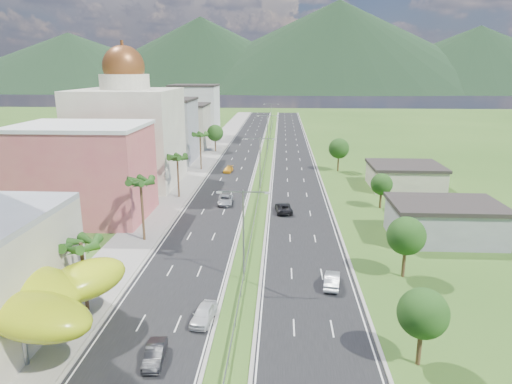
# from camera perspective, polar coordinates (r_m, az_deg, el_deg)

# --- Properties ---
(ground) EXTENTS (500.00, 500.00, 0.00)m
(ground) POSITION_cam_1_polar(r_m,az_deg,el_deg) (46.19, -2.59, -16.39)
(ground) COLOR #2D5119
(ground) RESTS_ON ground
(road_left) EXTENTS (11.00, 260.00, 0.04)m
(road_left) POSITION_cam_1_polar(r_m,az_deg,el_deg) (131.88, -1.93, 4.66)
(road_left) COLOR black
(road_left) RESTS_ON ground
(road_right) EXTENTS (11.00, 260.00, 0.04)m
(road_right) POSITION_cam_1_polar(r_m,az_deg,el_deg) (131.40, 4.62, 4.58)
(road_right) COLOR black
(road_right) RESTS_ON ground
(sidewalk_left) EXTENTS (7.00, 260.00, 0.12)m
(sidewalk_left) POSITION_cam_1_polar(r_m,az_deg,el_deg) (133.05, -6.03, 4.69)
(sidewalk_left) COLOR gray
(sidewalk_left) RESTS_ON ground
(median_guardrail) EXTENTS (0.10, 216.06, 0.76)m
(median_guardrail) POSITION_cam_1_polar(r_m,az_deg,el_deg) (113.66, 1.03, 3.26)
(median_guardrail) COLOR gray
(median_guardrail) RESTS_ON ground
(streetlight_median_b) EXTENTS (6.04, 0.25, 11.00)m
(streetlight_median_b) POSITION_cam_1_polar(r_m,az_deg,el_deg) (52.29, -1.58, -4.27)
(streetlight_median_b) COLOR gray
(streetlight_median_b) RESTS_ON ground
(streetlight_median_c) EXTENTS (6.04, 0.25, 11.00)m
(streetlight_median_c) POSITION_cam_1_polar(r_m,az_deg,el_deg) (90.90, 0.51, 4.16)
(streetlight_median_c) COLOR gray
(streetlight_median_c) RESTS_ON ground
(streetlight_median_d) EXTENTS (6.04, 0.25, 11.00)m
(streetlight_median_d) POSITION_cam_1_polar(r_m,az_deg,el_deg) (135.31, 1.43, 7.82)
(streetlight_median_d) COLOR gray
(streetlight_median_d) RESTS_ON ground
(streetlight_median_e) EXTENTS (6.04, 0.25, 11.00)m
(streetlight_median_e) POSITION_cam_1_polar(r_m,az_deg,el_deg) (180.01, 1.89, 9.66)
(streetlight_median_e) COLOR gray
(streetlight_median_e) RESTS_ON ground
(lime_canopy) EXTENTS (18.00, 15.00, 7.40)m
(lime_canopy) POSITION_cam_1_polar(r_m,az_deg,el_deg) (46.77, -28.91, -11.06)
(lime_canopy) COLOR #B1C413
(lime_canopy) RESTS_ON ground
(pink_shophouse) EXTENTS (20.00, 15.00, 15.00)m
(pink_shophouse) POSITION_cam_1_polar(r_m,az_deg,el_deg) (79.83, -20.67, 2.16)
(pink_shophouse) COLOR #C55059
(pink_shophouse) RESTS_ON ground
(domed_building) EXTENTS (20.00, 20.00, 28.70)m
(domed_building) POSITION_cam_1_polar(r_m,az_deg,el_deg) (100.30, -15.67, 7.31)
(domed_building) COLOR #BEB59E
(domed_building) RESTS_ON ground
(midrise_grey) EXTENTS (16.00, 15.00, 16.00)m
(midrise_grey) POSITION_cam_1_polar(r_m,az_deg,el_deg) (124.19, -11.46, 7.44)
(midrise_grey) COLOR gray
(midrise_grey) RESTS_ON ground
(midrise_beige) EXTENTS (16.00, 15.00, 13.00)m
(midrise_beige) POSITION_cam_1_polar(r_m,az_deg,el_deg) (145.60, -9.27, 8.05)
(midrise_beige) COLOR #A79E8A
(midrise_beige) RESTS_ON ground
(midrise_white) EXTENTS (16.00, 15.00, 18.00)m
(midrise_white) POSITION_cam_1_polar(r_m,az_deg,el_deg) (167.74, -7.63, 9.90)
(midrise_white) COLOR silver
(midrise_white) RESTS_ON ground
(shed_near) EXTENTS (15.00, 10.00, 5.00)m
(shed_near) POSITION_cam_1_polar(r_m,az_deg,el_deg) (71.75, 22.46, -3.57)
(shed_near) COLOR gray
(shed_near) RESTS_ON ground
(shed_far) EXTENTS (14.00, 12.00, 4.40)m
(shed_far) POSITION_cam_1_polar(r_m,az_deg,el_deg) (100.03, 18.09, 1.76)
(shed_far) COLOR #A79E8A
(shed_far) RESTS_ON ground
(palm_tree_b) EXTENTS (3.60, 3.60, 8.10)m
(palm_tree_b) POSITION_cam_1_polar(r_m,az_deg,el_deg) (48.71, -21.02, -6.44)
(palm_tree_b) COLOR #47301C
(palm_tree_b) RESTS_ON ground
(palm_tree_c) EXTENTS (3.60, 3.60, 9.60)m
(palm_tree_c) POSITION_cam_1_polar(r_m,az_deg,el_deg) (66.10, -14.22, 1.02)
(palm_tree_c) COLOR #47301C
(palm_tree_c) RESTS_ON ground
(palm_tree_d) EXTENTS (3.60, 3.60, 8.60)m
(palm_tree_d) POSITION_cam_1_polar(r_m,az_deg,el_deg) (87.98, -9.81, 4.09)
(palm_tree_d) COLOR #47301C
(palm_tree_d) RESTS_ON ground
(palm_tree_e) EXTENTS (3.60, 3.60, 9.40)m
(palm_tree_e) POSITION_cam_1_polar(r_m,az_deg,el_deg) (112.01, -7.00, 6.96)
(palm_tree_e) COLOR #47301C
(palm_tree_e) RESTS_ON ground
(leafy_tree_lfar) EXTENTS (4.90, 4.90, 8.05)m
(leafy_tree_lfar) POSITION_cam_1_polar(r_m,az_deg,el_deg) (136.83, -5.13, 7.35)
(leafy_tree_lfar) COLOR #47301C
(leafy_tree_lfar) RESTS_ON ground
(leafy_tree_ra) EXTENTS (4.20, 4.20, 6.90)m
(leafy_tree_ra) POSITION_cam_1_polar(r_m,az_deg,el_deg) (40.99, 20.15, -14.08)
(leafy_tree_ra) COLOR #47301C
(leafy_tree_ra) RESTS_ON ground
(leafy_tree_rb) EXTENTS (4.55, 4.55, 7.47)m
(leafy_tree_rb) POSITION_cam_1_polar(r_m,az_deg,el_deg) (56.51, 18.27, -5.25)
(leafy_tree_rb) COLOR #47301C
(leafy_tree_rb) RESTS_ON ground
(leafy_tree_rc) EXTENTS (3.85, 3.85, 6.33)m
(leafy_tree_rc) POSITION_cam_1_polar(r_m,az_deg,el_deg) (83.48, 15.43, 0.93)
(leafy_tree_rc) COLOR #47301C
(leafy_tree_rc) RESTS_ON ground
(leafy_tree_rd) EXTENTS (4.90, 4.90, 8.05)m
(leafy_tree_rd) POSITION_cam_1_polar(r_m,az_deg,el_deg) (111.55, 10.32, 5.38)
(leafy_tree_rd) COLOR #47301C
(leafy_tree_rd) RESTS_ON ground
(mountain_ridge) EXTENTS (860.00, 140.00, 90.00)m
(mountain_ridge) POSITION_cam_1_polar(r_m,az_deg,el_deg) (492.88, 9.94, 12.20)
(mountain_ridge) COLOR black
(mountain_ridge) RESTS_ON ground
(car_white_near_left) EXTENTS (2.49, 4.85, 1.58)m
(car_white_near_left) POSITION_cam_1_polar(r_m,az_deg,el_deg) (46.73, -6.56, -14.89)
(car_white_near_left) COLOR white
(car_white_near_left) RESTS_ON road_left
(car_dark_left) EXTENTS (1.87, 4.49, 1.44)m
(car_dark_left) POSITION_cam_1_polar(r_m,az_deg,el_deg) (41.95, -12.54, -19.15)
(car_dark_left) COLOR black
(car_dark_left) RESTS_ON road_left
(car_silver_mid_left) EXTENTS (2.84, 5.74, 1.57)m
(car_silver_mid_left) POSITION_cam_1_polar(r_m,az_deg,el_deg) (83.84, -3.85, -0.99)
(car_silver_mid_left) COLOR #9A9DA2
(car_silver_mid_left) RESTS_ON road_left
(car_yellow_far_left) EXTENTS (2.23, 4.58, 1.28)m
(car_yellow_far_left) POSITION_cam_1_polar(r_m,az_deg,el_deg) (109.77, -3.48, 2.83)
(car_yellow_far_left) COLOR orange
(car_yellow_far_left) RESTS_ON road_left
(car_silver_right) EXTENTS (2.36, 4.96, 1.57)m
(car_silver_right) POSITION_cam_1_polar(r_m,az_deg,el_deg) (53.73, 9.48, -10.78)
(car_silver_right) COLOR #B5B7BE
(car_silver_right) RESTS_ON road_right
(car_dark_far_right) EXTENTS (3.25, 5.95, 1.58)m
(car_dark_far_right) POSITION_cam_1_polar(r_m,az_deg,el_deg) (79.11, 3.46, -1.98)
(car_dark_far_right) COLOR black
(car_dark_far_right) RESTS_ON road_right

